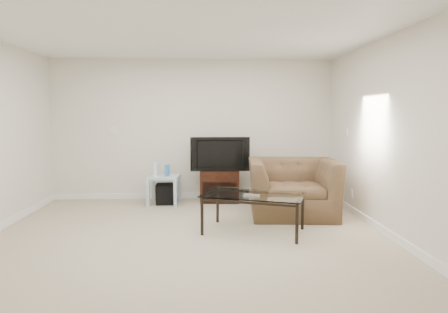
{
  "coord_description": "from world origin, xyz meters",
  "views": [
    {
      "loc": [
        0.22,
        -4.7,
        1.53
      ],
      "look_at": [
        0.5,
        1.2,
        0.9
      ],
      "focal_mm": 32.0,
      "sensor_mm": 36.0,
      "label": 1
    }
  ],
  "objects_px": {
    "tv_stand": "(220,186)",
    "recliner": "(293,178)",
    "coffee_table": "(254,213)",
    "subwoofer": "(166,194)",
    "television": "(220,153)",
    "side_table": "(164,190)"
  },
  "relations": [
    {
      "from": "tv_stand",
      "to": "recliner",
      "type": "xyz_separation_m",
      "value": [
        1.06,
        -1.01,
        0.29
      ]
    },
    {
      "from": "recliner",
      "to": "coffee_table",
      "type": "height_order",
      "value": "recliner"
    },
    {
      "from": "subwoofer",
      "to": "television",
      "type": "bearing_deg",
      "value": 6.92
    },
    {
      "from": "television",
      "to": "subwoofer",
      "type": "xyz_separation_m",
      "value": [
        -0.93,
        -0.11,
        -0.68
      ]
    },
    {
      "from": "television",
      "to": "coffee_table",
      "type": "relative_size",
      "value": 0.74
    },
    {
      "from": "television",
      "to": "side_table",
      "type": "xyz_separation_m",
      "value": [
        -0.96,
        -0.13,
        -0.61
      ]
    },
    {
      "from": "television",
      "to": "tv_stand",
      "type": "bearing_deg",
      "value": 86.08
    },
    {
      "from": "tv_stand",
      "to": "television",
      "type": "xyz_separation_m",
      "value": [
        -0.0,
        -0.03,
        0.57
      ]
    },
    {
      "from": "subwoofer",
      "to": "recliner",
      "type": "distance_m",
      "value": 2.21
    },
    {
      "from": "tv_stand",
      "to": "television",
      "type": "relative_size",
      "value": 0.71
    },
    {
      "from": "tv_stand",
      "to": "coffee_table",
      "type": "distance_m",
      "value": 1.91
    },
    {
      "from": "tv_stand",
      "to": "coffee_table",
      "type": "height_order",
      "value": "tv_stand"
    },
    {
      "from": "subwoofer",
      "to": "recliner",
      "type": "bearing_deg",
      "value": -23.53
    },
    {
      "from": "tv_stand",
      "to": "side_table",
      "type": "xyz_separation_m",
      "value": [
        -0.96,
        -0.16,
        -0.03
      ]
    },
    {
      "from": "coffee_table",
      "to": "recliner",
      "type": "bearing_deg",
      "value": 51.04
    },
    {
      "from": "television",
      "to": "subwoofer",
      "type": "distance_m",
      "value": 1.15
    },
    {
      "from": "tv_stand",
      "to": "side_table",
      "type": "bearing_deg",
      "value": -166.6
    },
    {
      "from": "subwoofer",
      "to": "coffee_table",
      "type": "xyz_separation_m",
      "value": [
        1.29,
        -1.73,
        0.08
      ]
    },
    {
      "from": "recliner",
      "to": "television",
      "type": "bearing_deg",
      "value": 141.82
    },
    {
      "from": "recliner",
      "to": "tv_stand",
      "type": "bearing_deg",
      "value": 140.97
    },
    {
      "from": "tv_stand",
      "to": "subwoofer",
      "type": "distance_m",
      "value": 0.94
    },
    {
      "from": "recliner",
      "to": "side_table",
      "type": "bearing_deg",
      "value": 161.62
    }
  ]
}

